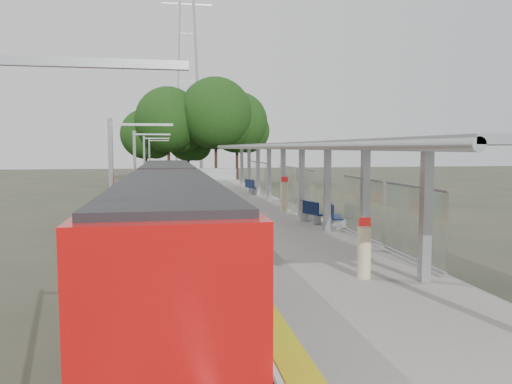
% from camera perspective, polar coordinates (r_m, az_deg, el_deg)
% --- Properties ---
extents(ground, '(200.00, 200.00, 0.00)m').
position_cam_1_polar(ground, '(11.59, 14.34, -17.66)').
color(ground, '#474438').
rests_on(ground, ground).
extents(trackbed, '(3.00, 70.00, 0.24)m').
position_cam_1_polar(trackbed, '(30.02, -10.00, -3.29)').
color(trackbed, '#59544C').
rests_on(trackbed, ground).
extents(platform, '(6.00, 50.00, 1.00)m').
position_cam_1_polar(platform, '(30.30, -1.47, -2.41)').
color(platform, gray).
rests_on(platform, ground).
extents(tactile_strip, '(0.60, 50.00, 0.02)m').
position_cam_1_polar(tactile_strip, '(29.97, -6.30, -1.54)').
color(tactile_strip, yellow).
rests_on(tactile_strip, platform).
extents(end_fence, '(6.00, 0.10, 1.20)m').
position_cam_1_polar(end_fence, '(54.92, -5.39, 2.08)').
color(end_fence, '#9EA0A5').
rests_on(end_fence, platform).
extents(train, '(2.74, 27.60, 3.62)m').
position_cam_1_polar(train, '(20.11, -10.01, -1.84)').
color(train, black).
rests_on(train, ground).
extents(canopy, '(3.27, 38.00, 3.66)m').
position_cam_1_polar(canopy, '(26.61, 3.19, 4.53)').
color(canopy, '#9EA0A5').
rests_on(canopy, platform).
extents(pylon, '(8.00, 4.00, 38.00)m').
position_cam_1_polar(pylon, '(84.05, -7.83, 15.00)').
color(pylon, '#9EA0A5').
rests_on(pylon, ground).
extents(tree_cluster, '(18.43, 12.89, 12.94)m').
position_cam_1_polar(tree_cluster, '(62.53, -6.60, 7.97)').
color(tree_cluster, '#382316').
rests_on(tree_cluster, ground).
extents(catenary_masts, '(2.08, 48.16, 5.40)m').
position_cam_1_polar(catenary_masts, '(28.80, -13.50, 1.88)').
color(catenary_masts, '#9EA0A5').
rests_on(catenary_masts, ground).
extents(bench_near, '(0.84, 1.63, 1.07)m').
position_cam_1_polar(bench_near, '(21.77, 8.93, -2.60)').
color(bench_near, '#0D1B45').
rests_on(bench_near, platform).
extents(bench_mid, '(0.88, 1.54, 1.01)m').
position_cam_1_polar(bench_mid, '(23.05, 6.36, -2.22)').
color(bench_mid, '#0D1B45').
rests_on(bench_mid, platform).
extents(bench_far, '(0.88, 1.65, 1.08)m').
position_cam_1_polar(bench_far, '(37.42, -0.56, 0.67)').
color(bench_far, '#0D1B45').
rests_on(bench_far, platform).
extents(info_pillar_near, '(0.37, 0.37, 1.62)m').
position_cam_1_polar(info_pillar_near, '(13.57, 12.25, -6.71)').
color(info_pillar_near, beige).
rests_on(info_pillar_near, platform).
extents(info_pillar_far, '(0.43, 0.43, 1.89)m').
position_cam_1_polar(info_pillar_far, '(26.99, 3.27, -0.52)').
color(info_pillar_far, beige).
rests_on(info_pillar_far, platform).
extents(litter_bin, '(0.50, 0.50, 0.99)m').
position_cam_1_polar(litter_bin, '(23.64, 5.66, -2.13)').
color(litter_bin, '#9EA0A5').
rests_on(litter_bin, platform).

